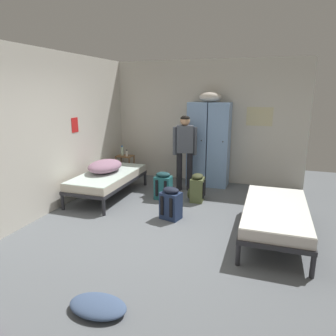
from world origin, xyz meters
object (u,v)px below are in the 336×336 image
water_bottle (122,151)px  backpack_teal (163,186)px  person_traveler (185,146)px  backpack_navy (171,204)px  clothes_pile_denim (98,306)px  bed_right (275,213)px  shelf_unit (125,165)px  lotion_bottle (127,153)px  bedding_heap (105,166)px  locker_bank (209,143)px  bed_left_rear (108,178)px  backpack_olive (197,188)px

water_bottle → backpack_teal: size_ratio=0.43×
person_traveler → backpack_navy: (0.20, -1.53, -0.70)m
person_traveler → clothes_pile_denim: 4.01m
bed_right → person_traveler: person_traveler is taller
shelf_unit → backpack_teal: 1.73m
shelf_unit → lotion_bottle: lotion_bottle is taller
bedding_heap → lotion_bottle: size_ratio=5.41×
clothes_pile_denim → person_traveler: bearing=93.2°
shelf_unit → person_traveler: size_ratio=0.36×
backpack_navy → bed_right: bearing=-6.1°
shelf_unit → backpack_navy: size_ratio=1.04×
locker_bank → water_bottle: locker_bank is taller
lotion_bottle → clothes_pile_denim: 4.65m
person_traveler → backpack_teal: size_ratio=2.91×
locker_bank → water_bottle: 2.11m
water_bottle → clothes_pile_denim: (1.91, -4.33, -0.62)m
locker_bank → person_traveler: bearing=-124.3°
water_bottle → backpack_navy: water_bottle is taller
shelf_unit → lotion_bottle: size_ratio=3.60×
bed_left_rear → backpack_teal: (1.11, 0.21, -0.12)m
backpack_teal → clothes_pile_denim: (0.47, -3.24, -0.20)m
lotion_bottle → backpack_olive: lotion_bottle is taller
bedding_heap → backpack_olive: (1.85, 0.24, -0.35)m
bedding_heap → bed_left_rear: bearing=-32.5°
lotion_bottle → backpack_navy: (1.74, -1.90, -0.38)m
bedding_heap → water_bottle: (-0.24, 1.24, 0.07)m
backpack_olive → clothes_pile_denim: bearing=-93.3°
shelf_unit → backpack_teal: shelf_unit is taller
shelf_unit → lotion_bottle: (0.07, -0.04, 0.29)m
shelf_unit → bed_right: (3.45, -2.12, 0.04)m
bedding_heap → person_traveler: 1.69m
bed_left_rear → shelf_unit: bearing=101.1°
backpack_teal → clothes_pile_denim: bearing=-81.8°
person_traveler → backpack_navy: 1.70m
bedding_heap → clothes_pile_denim: size_ratio=1.43×
lotion_bottle → backpack_teal: lotion_bottle is taller
bed_left_rear → lotion_bottle: lotion_bottle is taller
water_bottle → backpack_olive: size_ratio=0.43×
lotion_bottle → backpack_teal: 1.69m
bed_left_rear → bed_right: (3.20, -0.84, 0.00)m
bed_left_rear → lotion_bottle: size_ratio=12.01×
lotion_bottle → backpack_navy: 2.60m
person_traveler → backpack_navy: size_ratio=2.91×
bed_right → backpack_navy: bearing=173.9°
backpack_navy → backpack_teal: 0.99m
bed_left_rear → water_bottle: (-0.33, 1.30, 0.30)m
locker_bank → bed_left_rear: bearing=-140.4°
person_traveler → backpack_teal: bearing=-110.6°
person_traveler → backpack_olive: 1.00m
backpack_teal → clothes_pile_denim: 3.28m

